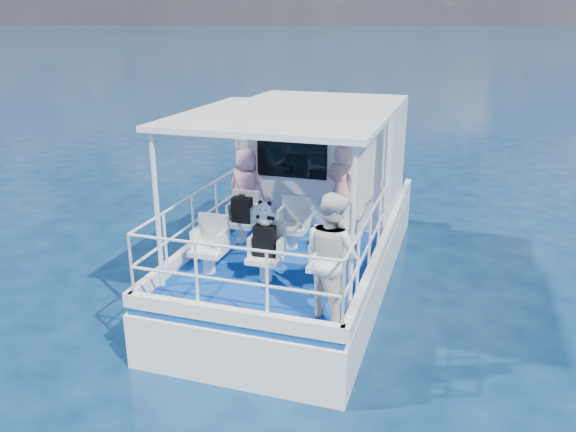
# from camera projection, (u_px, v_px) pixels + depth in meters

# --- Properties ---
(ground) EXTENTS (2000.00, 2000.00, 0.00)m
(ground) POSITION_uv_depth(u_px,v_px,m) (289.00, 301.00, 9.45)
(ground) COLOR #081F40
(ground) RESTS_ON ground
(hull) EXTENTS (3.00, 7.00, 1.60)m
(hull) POSITION_uv_depth(u_px,v_px,m) (305.00, 277.00, 10.35)
(hull) COLOR white
(hull) RESTS_ON ground
(deck) EXTENTS (2.90, 6.90, 0.10)m
(deck) POSITION_uv_depth(u_px,v_px,m) (305.00, 234.00, 10.08)
(deck) COLOR navy
(deck) RESTS_ON hull
(cabin) EXTENTS (2.85, 2.00, 2.20)m
(cabin) POSITION_uv_depth(u_px,v_px,m) (324.00, 156.00, 10.87)
(cabin) COLOR white
(cabin) RESTS_ON deck
(canopy) EXTENTS (3.00, 3.20, 0.08)m
(canopy) POSITION_uv_depth(u_px,v_px,m) (285.00, 116.00, 8.25)
(canopy) COLOR white
(canopy) RESTS_ON cabin
(canopy_posts) EXTENTS (2.77, 2.97, 2.20)m
(canopy_posts) POSITION_uv_depth(u_px,v_px,m) (284.00, 192.00, 8.57)
(canopy_posts) COLOR white
(canopy_posts) RESTS_ON deck
(railings) EXTENTS (2.84, 3.59, 1.00)m
(railings) POSITION_uv_depth(u_px,v_px,m) (277.00, 235.00, 8.48)
(railings) COLOR white
(railings) RESTS_ON deck
(seat_port_fwd) EXTENTS (0.48, 0.46, 0.38)m
(seat_port_fwd) POSITION_uv_depth(u_px,v_px,m) (242.00, 231.00, 9.53)
(seat_port_fwd) COLOR silver
(seat_port_fwd) RESTS_ON deck
(seat_center_fwd) EXTENTS (0.48, 0.46, 0.38)m
(seat_center_fwd) POSITION_uv_depth(u_px,v_px,m) (292.00, 237.00, 9.28)
(seat_center_fwd) COLOR silver
(seat_center_fwd) RESTS_ON deck
(seat_stbd_fwd) EXTENTS (0.48, 0.46, 0.38)m
(seat_stbd_fwd) POSITION_uv_depth(u_px,v_px,m) (346.00, 243.00, 9.02)
(seat_stbd_fwd) COLOR silver
(seat_stbd_fwd) RESTS_ON deck
(seat_port_aft) EXTENTS (0.48, 0.46, 0.38)m
(seat_port_aft) POSITION_uv_depth(u_px,v_px,m) (209.00, 260.00, 8.36)
(seat_port_aft) COLOR silver
(seat_port_aft) RESTS_ON deck
(seat_center_aft) EXTENTS (0.48, 0.46, 0.38)m
(seat_center_aft) POSITION_uv_depth(u_px,v_px,m) (266.00, 268.00, 8.10)
(seat_center_aft) COLOR silver
(seat_center_aft) RESTS_ON deck
(seat_stbd_aft) EXTENTS (0.48, 0.46, 0.38)m
(seat_stbd_aft) POSITION_uv_depth(u_px,v_px,m) (326.00, 276.00, 7.85)
(seat_stbd_aft) COLOR silver
(seat_stbd_aft) RESTS_ON deck
(passenger_port_fwd) EXTENTS (0.57, 0.43, 1.45)m
(passenger_port_fwd) POSITION_uv_depth(u_px,v_px,m) (246.00, 188.00, 10.08)
(passenger_port_fwd) COLOR pink
(passenger_port_fwd) RESTS_ON deck
(passenger_stbd_fwd) EXTENTS (0.67, 0.54, 1.61)m
(passenger_stbd_fwd) POSITION_uv_depth(u_px,v_px,m) (341.00, 191.00, 9.66)
(passenger_stbd_fwd) COLOR pink
(passenger_stbd_fwd) RESTS_ON deck
(passenger_stbd_aft) EXTENTS (1.01, 0.96, 1.64)m
(passenger_stbd_aft) POSITION_uv_depth(u_px,v_px,m) (332.00, 256.00, 6.91)
(passenger_stbd_aft) COLOR silver
(passenger_stbd_aft) RESTS_ON deck
(backpack_port) EXTENTS (0.32, 0.18, 0.43)m
(backpack_port) POSITION_uv_depth(u_px,v_px,m) (242.00, 210.00, 9.35)
(backpack_port) COLOR black
(backpack_port) RESTS_ON seat_port_fwd
(backpack_center) EXTENTS (0.30, 0.17, 0.45)m
(backpack_center) POSITION_uv_depth(u_px,v_px,m) (265.00, 241.00, 7.98)
(backpack_center) COLOR black
(backpack_center) RESTS_ON seat_center_aft
(compact_camera) EXTENTS (0.10, 0.06, 0.06)m
(compact_camera) POSITION_uv_depth(u_px,v_px,m) (242.00, 196.00, 9.25)
(compact_camera) COLOR black
(compact_camera) RESTS_ON backpack_port
(panda) EXTENTS (0.23, 0.20, 0.36)m
(panda) POSITION_uv_depth(u_px,v_px,m) (265.00, 213.00, 7.87)
(panda) COLOR silver
(panda) RESTS_ON backpack_center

